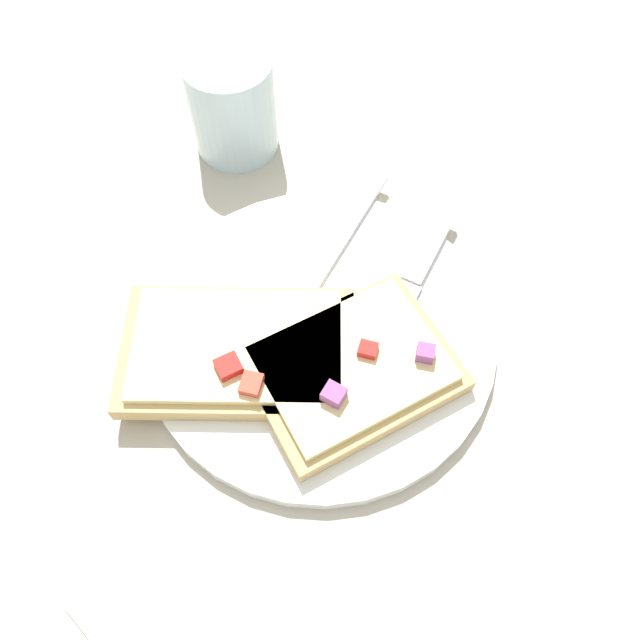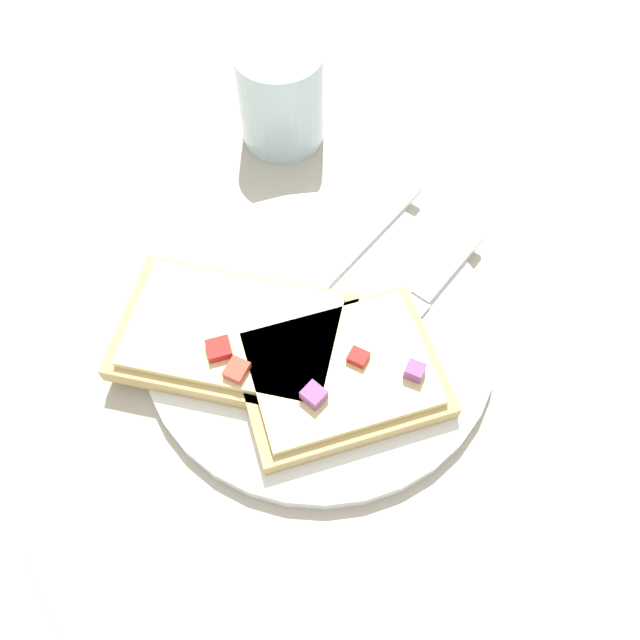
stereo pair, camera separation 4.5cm
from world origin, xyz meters
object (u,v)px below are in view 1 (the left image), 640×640
fork (310,287)px  knife (406,291)px  plate (320,331)px  drinking_glass (233,106)px  pizza_slice_corner (352,368)px  pizza_slice_main (238,350)px

fork → knife: 0.07m
plate → fork: fork is taller
plate → knife: 0.07m
knife → drinking_glass: 0.22m
pizza_slice_corner → drinking_glass: 0.26m
pizza_slice_corner → drinking_glass: (0.23, -0.11, 0.02)m
drinking_glass → pizza_slice_main: bearing=137.6°
plate → pizza_slice_corner: size_ratio=1.62×
pizza_slice_main → plate: bearing=-156.6°
fork → drinking_glass: bearing=-130.2°
pizza_slice_main → drinking_glass: bearing=-85.0°
knife → pizza_slice_corner: size_ratio=1.28×
pizza_slice_main → drinking_glass: size_ratio=2.18×
plate → pizza_slice_corner: pizza_slice_corner is taller
knife → pizza_slice_corner: bearing=-4.8°
drinking_glass → fork: bearing=155.3°
plate → pizza_slice_main: (0.03, 0.06, 0.02)m
fork → knife: knife is taller
knife → pizza_slice_main: bearing=-39.2°
plate → pizza_slice_corner: (-0.04, 0.01, 0.02)m
fork → pizza_slice_corner: (-0.07, 0.03, 0.01)m
pizza_slice_main → knife: bearing=-155.7°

